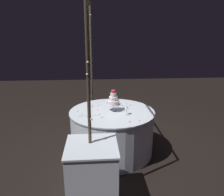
% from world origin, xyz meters
% --- Properties ---
extents(ground_plane, '(12.00, 12.00, 0.00)m').
position_xyz_m(ground_plane, '(0.00, 0.00, 0.00)').
color(ground_plane, black).
extents(decorative_arch, '(2.22, 0.06, 2.43)m').
position_xyz_m(decorative_arch, '(0.00, 0.33, 1.58)').
color(decorative_arch, '#473D2D').
rests_on(decorative_arch, ground).
extents(main_table, '(1.35, 1.35, 0.72)m').
position_xyz_m(main_table, '(0.00, 0.00, 0.36)').
color(main_table, silver).
rests_on(main_table, ground).
extents(side_table, '(0.57, 0.57, 0.75)m').
position_xyz_m(side_table, '(-1.14, 0.31, 0.37)').
color(side_table, silver).
rests_on(side_table, ground).
extents(tiered_cake, '(0.22, 0.22, 0.34)m').
position_xyz_m(tiered_cake, '(0.02, -0.02, 0.89)').
color(tiered_cake, silver).
rests_on(tiered_cake, main_table).
extents(wine_glass_0, '(0.06, 0.06, 0.15)m').
position_xyz_m(wine_glass_0, '(0.31, -0.11, 0.83)').
color(wine_glass_0, silver).
rests_on(wine_glass_0, main_table).
extents(wine_glass_1, '(0.06, 0.06, 0.13)m').
position_xyz_m(wine_glass_1, '(0.54, -0.07, 0.82)').
color(wine_glass_1, silver).
rests_on(wine_glass_1, main_table).
extents(wine_glass_2, '(0.06, 0.06, 0.16)m').
position_xyz_m(wine_glass_2, '(-0.18, -0.21, 0.84)').
color(wine_glass_2, silver).
rests_on(wine_glass_2, main_table).
extents(cake_knife, '(0.02, 0.30, 0.01)m').
position_xyz_m(cake_knife, '(-0.19, 0.36, 0.73)').
color(cake_knife, silver).
rests_on(cake_knife, main_table).
extents(rose_petal_0, '(0.03, 0.04, 0.00)m').
position_xyz_m(rose_petal_0, '(0.28, 0.31, 0.72)').
color(rose_petal_0, '#E02D47').
rests_on(rose_petal_0, main_table).
extents(rose_petal_1, '(0.03, 0.04, 0.00)m').
position_xyz_m(rose_petal_1, '(-0.28, 0.17, 0.72)').
color(rose_petal_1, '#E02D47').
rests_on(rose_petal_1, main_table).
extents(rose_petal_2, '(0.04, 0.04, 0.00)m').
position_xyz_m(rose_petal_2, '(0.20, 0.31, 0.72)').
color(rose_petal_2, '#E02D47').
rests_on(rose_petal_2, main_table).
extents(rose_petal_3, '(0.04, 0.04, 0.00)m').
position_xyz_m(rose_petal_3, '(-0.25, 0.37, 0.72)').
color(rose_petal_3, '#E02D47').
rests_on(rose_petal_3, main_table).
extents(rose_petal_4, '(0.04, 0.03, 0.00)m').
position_xyz_m(rose_petal_4, '(-0.44, -0.36, 0.72)').
color(rose_petal_4, '#E02D47').
rests_on(rose_petal_4, main_table).
extents(rose_petal_5, '(0.03, 0.03, 0.00)m').
position_xyz_m(rose_petal_5, '(0.05, 0.22, 0.72)').
color(rose_petal_5, '#E02D47').
rests_on(rose_petal_5, main_table).
extents(rose_petal_6, '(0.03, 0.03, 0.00)m').
position_xyz_m(rose_petal_6, '(-0.15, -0.27, 0.72)').
color(rose_petal_6, '#E02D47').
rests_on(rose_petal_6, main_table).
extents(rose_petal_7, '(0.03, 0.04, 0.00)m').
position_xyz_m(rose_petal_7, '(0.29, 0.21, 0.72)').
color(rose_petal_7, '#E02D47').
rests_on(rose_petal_7, main_table).
extents(rose_petal_8, '(0.03, 0.03, 0.00)m').
position_xyz_m(rose_petal_8, '(0.42, -0.17, 0.72)').
color(rose_petal_8, '#E02D47').
rests_on(rose_petal_8, main_table).
extents(rose_petal_9, '(0.03, 0.03, 0.00)m').
position_xyz_m(rose_petal_9, '(-0.11, 0.46, 0.72)').
color(rose_petal_9, '#E02D47').
rests_on(rose_petal_9, main_table).
extents(rose_petal_10, '(0.04, 0.04, 0.00)m').
position_xyz_m(rose_petal_10, '(0.25, -0.03, 0.72)').
color(rose_petal_10, '#E02D47').
rests_on(rose_petal_10, main_table).
extents(rose_petal_11, '(0.03, 0.04, 0.00)m').
position_xyz_m(rose_petal_11, '(-0.14, 0.20, 0.72)').
color(rose_petal_11, '#E02D47').
rests_on(rose_petal_11, main_table).
extents(rose_petal_12, '(0.03, 0.03, 0.00)m').
position_xyz_m(rose_petal_12, '(0.01, 0.54, 0.72)').
color(rose_petal_12, '#E02D47').
rests_on(rose_petal_12, main_table).
extents(rose_petal_13, '(0.03, 0.03, 0.00)m').
position_xyz_m(rose_petal_13, '(0.38, -0.28, 0.72)').
color(rose_petal_13, '#E02D47').
rests_on(rose_petal_13, main_table).
extents(rose_petal_14, '(0.04, 0.03, 0.00)m').
position_xyz_m(rose_petal_14, '(-0.32, 0.34, 0.72)').
color(rose_petal_14, '#E02D47').
rests_on(rose_petal_14, main_table).
extents(rose_petal_15, '(0.03, 0.03, 0.00)m').
position_xyz_m(rose_petal_15, '(0.24, -0.33, 0.72)').
color(rose_petal_15, '#E02D47').
rests_on(rose_petal_15, main_table).
extents(rose_petal_16, '(0.02, 0.03, 0.00)m').
position_xyz_m(rose_petal_16, '(-0.46, -0.21, 0.72)').
color(rose_petal_16, '#E02D47').
rests_on(rose_petal_16, main_table).
extents(rose_petal_17, '(0.03, 0.04, 0.00)m').
position_xyz_m(rose_petal_17, '(-0.35, 0.31, 0.72)').
color(rose_petal_17, '#E02D47').
rests_on(rose_petal_17, main_table).
extents(rose_petal_18, '(0.04, 0.05, 0.00)m').
position_xyz_m(rose_petal_18, '(0.25, -0.21, 0.72)').
color(rose_petal_18, '#E02D47').
rests_on(rose_petal_18, main_table).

